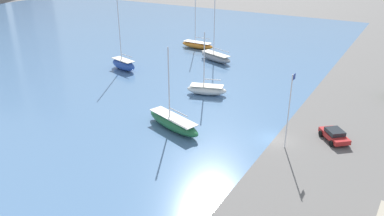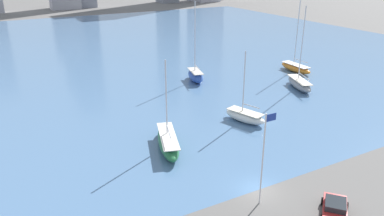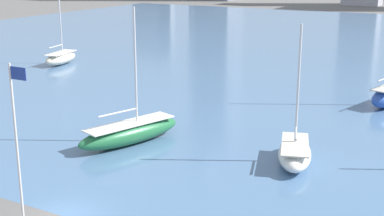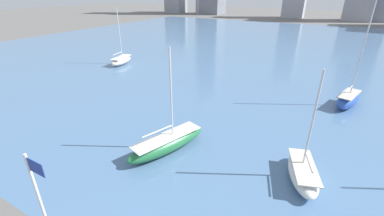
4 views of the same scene
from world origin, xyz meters
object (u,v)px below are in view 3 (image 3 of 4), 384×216
(sailboat_green, at_px, (130,132))
(sailboat_cream, at_px, (61,58))
(sailboat_white, at_px, (295,153))
(flag_pole, at_px, (17,139))

(sailboat_green, bearing_deg, sailboat_cream, 159.13)
(sailboat_cream, distance_m, sailboat_white, 48.41)
(sailboat_cream, relative_size, sailboat_white, 1.19)
(sailboat_green, height_order, sailboat_cream, sailboat_cream)
(flag_pole, height_order, sailboat_white, sailboat_white)
(sailboat_white, bearing_deg, sailboat_cream, 134.86)
(sailboat_green, distance_m, sailboat_cream, 38.20)
(sailboat_green, xyz_separation_m, sailboat_white, (13.52, 2.22, -0.08))
(sailboat_green, relative_size, sailboat_cream, 0.90)
(flag_pole, distance_m, sailboat_white, 20.38)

